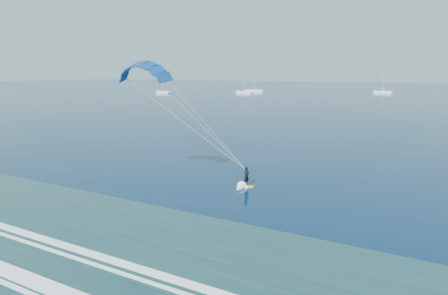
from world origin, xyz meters
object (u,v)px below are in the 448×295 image
kitesurfer_rig (193,117)px  sailboat_1 (244,92)px  sailboat_7 (254,91)px  sailboat_0 (163,92)px  sailboat_2 (382,92)px

kitesurfer_rig → sailboat_1: (-76.03, 163.16, -6.45)m
kitesurfer_rig → sailboat_7: size_ratio=1.02×
sailboat_0 → sailboat_2: sailboat_2 is taller
kitesurfer_rig → sailboat_2: (-10.69, 201.70, -6.45)m
sailboat_2 → sailboat_7: bearing=-161.7°
sailboat_0 → sailboat_7: sailboat_7 is taller
sailboat_1 → sailboat_2: (65.34, 38.53, -0.00)m
sailboat_1 → sailboat_2: bearing=30.5°
kitesurfer_rig → sailboat_2: size_ratio=1.10×
kitesurfer_rig → sailboat_7: 195.75m
sailboat_2 → sailboat_7: size_ratio=0.92×
sailboat_0 → sailboat_2: 120.08m
sailboat_0 → sailboat_1: 44.23m
sailboat_0 → sailboat_2: bearing=29.9°
kitesurfer_rig → sailboat_2: bearing=93.0°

